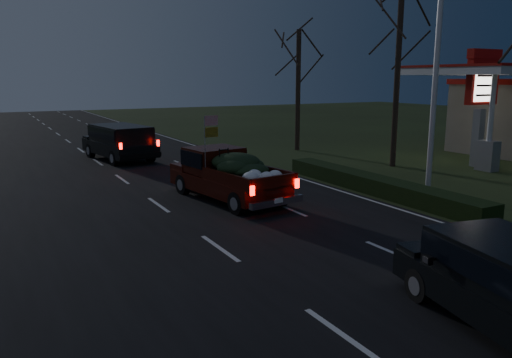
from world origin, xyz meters
name	(u,v)px	position (x,y,z in m)	size (l,w,h in m)	color
ground	(220,249)	(0.00, 0.00, 0.00)	(120.00, 120.00, 0.00)	black
road_asphalt	(220,248)	(0.00, 0.00, 0.01)	(14.00, 120.00, 0.02)	black
hedge_row	(375,185)	(7.80, 3.00, 0.30)	(1.00, 10.00, 0.60)	black
light_pole	(438,42)	(9.50, 2.00, 5.48)	(0.50, 0.90, 9.16)	silver
gas_price_pylon	(482,88)	(16.00, 4.99, 3.77)	(2.00, 0.41, 5.57)	gray
gas_canopy	(492,76)	(18.00, 6.00, 4.35)	(7.10, 6.10, 4.88)	silver
bare_tree_mid	(400,32)	(12.50, 7.00, 6.35)	(3.60, 3.60, 8.50)	black
bare_tree_far	(299,61)	(11.50, 14.00, 5.23)	(3.60, 3.60, 7.00)	black
pickup_truck	(228,172)	(2.42, 4.60, 1.00)	(2.63, 5.33, 2.68)	#3C0F08
lead_suv	(120,139)	(1.23, 15.20, 1.13)	(2.93, 5.46, 1.49)	black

